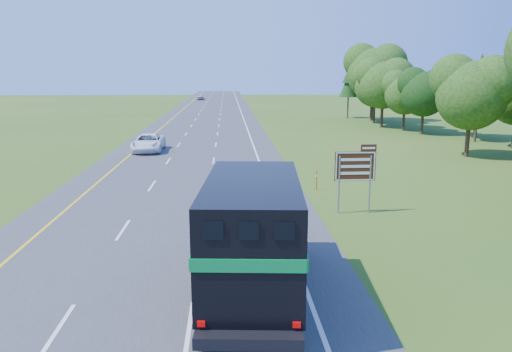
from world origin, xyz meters
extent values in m
cube|color=#38383A|center=(0.00, 50.00, 0.02)|extent=(15.00, 260.00, 0.04)
cube|color=yellow|center=(-5.50, 50.00, 0.04)|extent=(0.15, 260.00, 0.01)
cube|color=white|center=(5.50, 50.00, 0.04)|extent=(0.15, 260.00, 0.01)
cylinder|color=black|center=(2.87, 7.61, 0.65)|extent=(0.48, 1.24, 1.21)
cylinder|color=black|center=(5.18, 7.43, 0.65)|extent=(0.48, 1.24, 1.21)
cylinder|color=black|center=(2.45, 2.33, 0.65)|extent=(0.48, 1.24, 1.21)
cylinder|color=black|center=(4.76, 2.15, 0.65)|extent=(0.48, 1.24, 1.21)
cylinder|color=black|center=(2.34, 1.01, 0.65)|extent=(0.48, 1.24, 1.21)
cylinder|color=black|center=(4.65, 0.83, 0.65)|extent=(0.48, 1.24, 1.21)
cube|color=black|center=(3.74, 4.00, 0.78)|extent=(3.34, 9.01, 0.31)
cube|color=black|center=(4.01, 7.41, 1.98)|extent=(2.85, 2.19, 2.10)
cube|color=black|center=(4.09, 8.42, 2.53)|extent=(2.43, 0.26, 0.66)
cube|color=black|center=(3.68, 3.23, 2.45)|extent=(3.25, 6.60, 3.03)
cube|color=#067931|center=(3.43, 0.02, 2.60)|extent=(2.75, 0.26, 0.33)
cube|color=#067931|center=(2.29, 3.34, 2.60)|extent=(0.55, 6.38, 0.33)
cube|color=#067931|center=(5.08, 3.12, 2.60)|extent=(0.55, 6.38, 0.33)
cube|color=black|center=(2.60, 0.08, 3.47)|extent=(0.50, 0.08, 0.44)
cube|color=black|center=(3.43, 0.02, 3.47)|extent=(0.50, 0.08, 0.44)
cube|color=black|center=(4.25, -0.05, 3.47)|extent=(0.50, 0.08, 0.44)
cube|color=black|center=(3.44, 0.15, 0.37)|extent=(2.54, 0.33, 0.11)
cube|color=#B20505|center=(2.27, 0.11, 1.10)|extent=(0.20, 0.06, 0.15)
cube|color=#B20505|center=(4.58, -0.07, 1.10)|extent=(0.20, 0.06, 0.15)
imported|color=white|center=(-4.18, 34.27, 0.82)|extent=(2.67, 5.65, 1.56)
imported|color=#AFAEB5|center=(-3.89, 119.84, 0.85)|extent=(2.30, 4.89, 1.62)
cylinder|color=gray|center=(8.58, 13.26, 1.49)|extent=(0.10, 0.10, 2.98)
cylinder|color=gray|center=(10.17, 13.28, 1.49)|extent=(0.10, 0.10, 2.98)
cube|color=#401C0D|center=(9.38, 13.27, 2.44)|extent=(2.09, 0.08, 1.49)
cube|color=#401C0D|center=(10.02, 13.28, 3.36)|extent=(0.80, 0.07, 0.36)
cube|color=white|center=(9.38, 13.24, 2.44)|extent=(1.99, 0.03, 1.43)
cube|color=#FF650D|center=(8.36, 18.35, 0.59)|extent=(0.09, 0.04, 1.18)
cube|color=white|center=(8.36, 18.35, 0.91)|extent=(0.10, 0.05, 0.13)
camera|label=1|loc=(2.96, -11.04, 7.09)|focal=35.00mm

